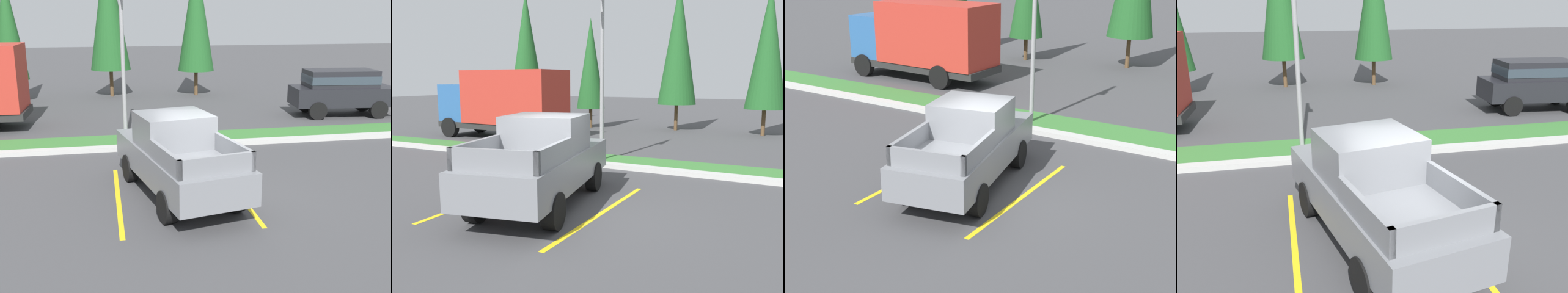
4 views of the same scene
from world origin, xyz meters
TOP-DOWN VIEW (x-y plane):
  - ground_plane at (0.00, 0.00)m, footprint 120.00×120.00m
  - parking_line_near at (-2.35, 0.38)m, footprint 0.12×4.80m
  - parking_line_far at (0.75, 0.38)m, footprint 0.12×4.80m
  - curb_strip at (0.00, 5.00)m, footprint 56.00×0.40m
  - grass_median at (0.00, 6.10)m, footprint 56.00×1.80m
  - pickup_truck_main at (-0.81, 0.43)m, footprint 2.93×5.50m
  - suv_distant at (8.13, 9.14)m, footprint 4.76×2.30m
  - street_light at (-1.86, 5.73)m, footprint 0.24×1.49m
  - cypress_tree_left_inner at (-7.21, 15.59)m, footprint 1.72×1.72m
  - cypress_tree_center at (-2.08, 16.50)m, footprint 2.20×2.20m
  - cypress_tree_right_inner at (2.71, 16.13)m, footprint 2.04×2.04m

SIDE VIEW (x-z plane):
  - ground_plane at x=0.00m, z-range 0.00..0.00m
  - parking_line_near at x=-2.35m, z-range 0.00..0.01m
  - parking_line_far at x=0.75m, z-range 0.00..0.01m
  - grass_median at x=0.00m, z-range 0.00..0.06m
  - curb_strip at x=0.00m, z-range 0.00..0.15m
  - pickup_truck_main at x=-0.81m, z-range -0.01..2.09m
  - suv_distant at x=8.13m, z-range 0.19..2.29m
  - street_light at x=-1.86m, z-range 0.54..6.72m
  - cypress_tree_left_inner at x=-7.21m, z-range 0.59..7.22m
  - cypress_tree_right_inner at x=2.71m, z-range 0.70..8.54m
  - cypress_tree_center at x=-2.08m, z-range 0.75..9.22m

